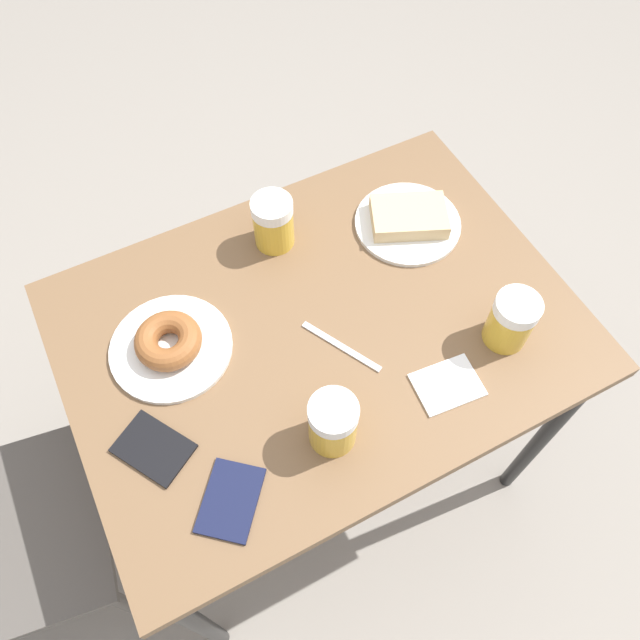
{
  "coord_description": "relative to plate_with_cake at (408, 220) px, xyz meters",
  "views": [
    {
      "loc": [
        -0.54,
        0.28,
        1.79
      ],
      "look_at": [
        0.0,
        0.0,
        0.78
      ],
      "focal_mm": 35.0,
      "sensor_mm": 36.0,
      "label": 1
    }
  ],
  "objects": [
    {
      "name": "ground_plane",
      "position": [
        -0.14,
        0.28,
        -0.77
      ],
      "size": [
        8.0,
        8.0,
        0.0
      ],
      "primitive_type": "plane",
      "color": "gray"
    },
    {
      "name": "table",
      "position": [
        -0.14,
        0.28,
        -0.09
      ],
      "size": [
        0.71,
        0.97,
        0.76
      ],
      "color": "brown",
      "rests_on": "ground_plane"
    },
    {
      "name": "plate_with_cake",
      "position": [
        0.0,
        0.0,
        0.0
      ],
      "size": [
        0.22,
        0.22,
        0.04
      ],
      "color": "white",
      "rests_on": "table"
    },
    {
      "name": "plate_with_donut",
      "position": [
        -0.05,
        0.55,
        0.0
      ],
      "size": [
        0.23,
        0.23,
        0.05
      ],
      "color": "white",
      "rests_on": "table"
    },
    {
      "name": "beer_mug_left",
      "position": [
        -0.32,
        -0.02,
        0.04
      ],
      "size": [
        0.08,
        0.08,
        0.12
      ],
      "color": "gold",
      "rests_on": "table"
    },
    {
      "name": "beer_mug_center",
      "position": [
        0.09,
        0.27,
        0.04
      ],
      "size": [
        0.08,
        0.08,
        0.12
      ],
      "color": "gold",
      "rests_on": "table"
    },
    {
      "name": "beer_mug_right",
      "position": [
        -0.34,
        0.36,
        0.04
      ],
      "size": [
        0.08,
        0.08,
        0.12
      ],
      "color": "gold",
      "rests_on": "table"
    },
    {
      "name": "napkin_folded",
      "position": [
        -0.35,
        0.13,
        -0.01
      ],
      "size": [
        0.1,
        0.13,
        0.0
      ],
      "rotation": [
        0.0,
        0.0,
        4.62
      ],
      "color": "white",
      "rests_on": "table"
    },
    {
      "name": "fork",
      "position": [
        -0.2,
        0.27,
        -0.01
      ],
      "size": [
        0.16,
        0.09,
        0.0
      ],
      "rotation": [
        0.0,
        0.0,
        2.06
      ],
      "color": "silver",
      "rests_on": "table"
    },
    {
      "name": "passport_near_edge",
      "position": [
        -0.22,
        0.65,
        -0.01
      ],
      "size": [
        0.15,
        0.14,
        0.01
      ],
      "rotation": [
        0.0,
        0.0,
        5.26
      ],
      "color": "black",
      "rests_on": "table"
    },
    {
      "name": "passport_far_edge",
      "position": [
        -0.37,
        0.56,
        -0.01
      ],
      "size": [
        0.15,
        0.15,
        0.01
      ],
      "rotation": [
        0.0,
        0.0,
        4.01
      ],
      "color": "#141938",
      "rests_on": "table"
    }
  ]
}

